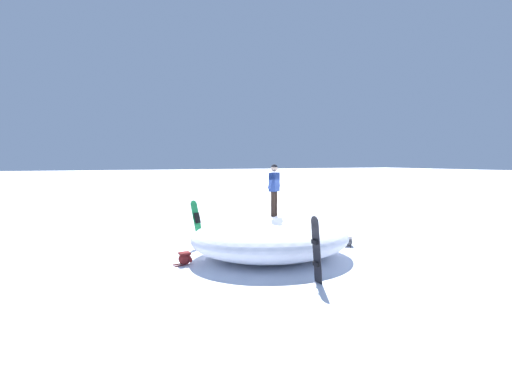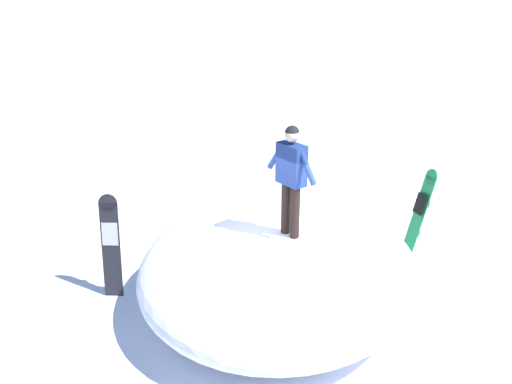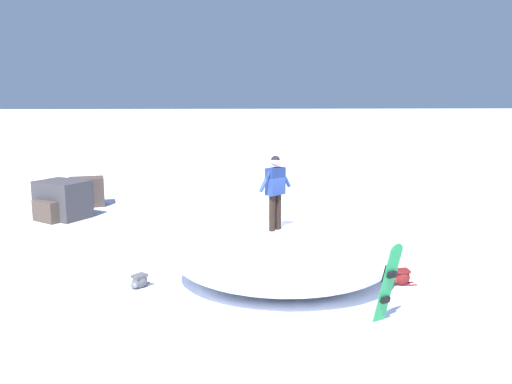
{
  "view_description": "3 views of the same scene",
  "coord_description": "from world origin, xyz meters",
  "px_view_note": "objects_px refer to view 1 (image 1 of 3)",
  "views": [
    {
      "loc": [
        9.84,
        -5.53,
        3.09
      ],
      "look_at": [
        -0.26,
        -1.01,
        2.12
      ],
      "focal_mm": 25.05,
      "sensor_mm": 36.0,
      "label": 1
    },
    {
      "loc": [
        -0.49,
        7.85,
        5.31
      ],
      "look_at": [
        0.09,
        -0.04,
        2.08
      ],
      "focal_mm": 42.55,
      "sensor_mm": 36.0,
      "label": 2
    },
    {
      "loc": [
        -12.35,
        0.67,
        4.4
      ],
      "look_at": [
        0.24,
        0.1,
        2.05
      ],
      "focal_mm": 38.41,
      "sensor_mm": 36.0,
      "label": 3
    }
  ],
  "objects_px": {
    "snowboard_secondary_upright": "(197,223)",
    "backpack_near": "(348,242)",
    "backpack_far": "(185,258)",
    "snowboard_primary_upright": "(316,249)",
    "snowboarder_standing": "(274,185)"
  },
  "relations": [
    {
      "from": "snowboard_primary_upright",
      "to": "backpack_far",
      "type": "height_order",
      "value": "snowboard_primary_upright"
    },
    {
      "from": "snowboard_primary_upright",
      "to": "snowboard_secondary_upright",
      "type": "bearing_deg",
      "value": -161.82
    },
    {
      "from": "backpack_far",
      "to": "snowboard_primary_upright",
      "type": "bearing_deg",
      "value": 41.29
    },
    {
      "from": "backpack_near",
      "to": "backpack_far",
      "type": "bearing_deg",
      "value": -90.9
    },
    {
      "from": "snowboarder_standing",
      "to": "snowboard_secondary_upright",
      "type": "height_order",
      "value": "snowboarder_standing"
    },
    {
      "from": "snowboard_primary_upright",
      "to": "backpack_near",
      "type": "height_order",
      "value": "snowboard_primary_upright"
    },
    {
      "from": "snowboard_primary_upright",
      "to": "backpack_far",
      "type": "relative_size",
      "value": 2.99
    },
    {
      "from": "backpack_far",
      "to": "backpack_near",
      "type": "bearing_deg",
      "value": 89.1
    },
    {
      "from": "snowboarder_standing",
      "to": "snowboard_secondary_upright",
      "type": "distance_m",
      "value": 3.35
    },
    {
      "from": "snowboard_secondary_upright",
      "to": "backpack_near",
      "type": "bearing_deg",
      "value": 65.98
    },
    {
      "from": "snowboard_primary_upright",
      "to": "snowboard_secondary_upright",
      "type": "distance_m",
      "value": 5.41
    },
    {
      "from": "backpack_far",
      "to": "snowboard_secondary_upright",
      "type": "bearing_deg",
      "value": 156.34
    },
    {
      "from": "snowboard_primary_upright",
      "to": "backpack_near",
      "type": "distance_m",
      "value": 4.49
    },
    {
      "from": "snowboard_secondary_upright",
      "to": "backpack_near",
      "type": "height_order",
      "value": "snowboard_secondary_upright"
    },
    {
      "from": "snowboard_secondary_upright",
      "to": "backpack_far",
      "type": "bearing_deg",
      "value": -23.66
    }
  ]
}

